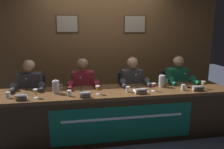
{
  "coord_description": "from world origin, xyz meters",
  "views": [
    {
      "loc": [
        -0.53,
        -3.09,
        1.69
      ],
      "look_at": [
        0.0,
        0.0,
        1.0
      ],
      "focal_mm": 33.83,
      "sensor_mm": 36.0,
      "label": 1
    }
  ],
  "objects": [
    {
      "name": "chair_far_right",
      "position": [
        1.28,
        0.55,
        0.43
      ],
      "size": [
        0.44,
        0.45,
        0.89
      ],
      "color": "black",
      "rests_on": "ground_plane"
    },
    {
      "name": "microphone_center_left",
      "position": [
        -0.47,
        -0.0,
        0.83
      ],
      "size": [
        0.06,
        0.17,
        0.22
      ],
      "color": "black",
      "rests_on": "conference_table"
    },
    {
      "name": "wall_back_panelled",
      "position": [
        0.0,
        1.26,
        1.3
      ],
      "size": [
        4.92,
        0.14,
        2.6
      ],
      "color": "brown",
      "rests_on": "ground_plane"
    },
    {
      "name": "chair_center_right",
      "position": [
        0.43,
        0.55,
        0.43
      ],
      "size": [
        0.44,
        0.45,
        0.89
      ],
      "color": "black",
      "rests_on": "ground_plane"
    },
    {
      "name": "water_cup_far_right",
      "position": [
        1.1,
        -0.16,
        0.79
      ],
      "size": [
        0.06,
        0.06,
        0.08
      ],
      "color": "silver",
      "rests_on": "conference_table"
    },
    {
      "name": "juice_glass_far_left",
      "position": [
        -1.1,
        -0.18,
        0.84
      ],
      "size": [
        0.06,
        0.06,
        0.12
      ],
      "color": "white",
      "rests_on": "conference_table"
    },
    {
      "name": "water_cup_center_right",
      "position": [
        0.22,
        -0.13,
        0.79
      ],
      "size": [
        0.06,
        0.06,
        0.08
      ],
      "color": "silver",
      "rests_on": "conference_table"
    },
    {
      "name": "panelist_center_right",
      "position": [
        0.43,
        0.35,
        0.7
      ],
      "size": [
        0.51,
        0.48,
        1.21
      ],
      "color": "black",
      "rests_on": "ground_plane"
    },
    {
      "name": "juice_glass_far_right",
      "position": [
        1.43,
        -0.16,
        0.84
      ],
      "size": [
        0.06,
        0.06,
        0.12
      ],
      "color": "white",
      "rests_on": "conference_table"
    },
    {
      "name": "microphone_far_left",
      "position": [
        -1.27,
        0.02,
        0.83
      ],
      "size": [
        0.06,
        0.17,
        0.22
      ],
      "color": "black",
      "rests_on": "conference_table"
    },
    {
      "name": "conference_table",
      "position": [
        0.0,
        -0.11,
        0.52
      ],
      "size": [
        3.72,
        0.73,
        0.75
      ],
      "color": "brown",
      "rests_on": "ground_plane"
    },
    {
      "name": "nameplate_far_left",
      "position": [
        -1.27,
        -0.25,
        0.79
      ],
      "size": [
        0.15,
        0.06,
        0.08
      ],
      "color": "white",
      "rests_on": "conference_table"
    },
    {
      "name": "nameplate_far_right",
      "position": [
        1.3,
        -0.25,
        0.79
      ],
      "size": [
        0.18,
        0.06,
        0.08
      ],
      "color": "white",
      "rests_on": "conference_table"
    },
    {
      "name": "panelist_far_left",
      "position": [
        -1.28,
        0.35,
        0.7
      ],
      "size": [
        0.51,
        0.48,
        1.21
      ],
      "color": "black",
      "rests_on": "ground_plane"
    },
    {
      "name": "nameplate_center_right",
      "position": [
        0.39,
        -0.25,
        0.79
      ],
      "size": [
        0.17,
        0.06,
        0.08
      ],
      "color": "white",
      "rests_on": "conference_table"
    },
    {
      "name": "water_cup_center_left",
      "position": [
        -0.64,
        -0.18,
        0.79
      ],
      "size": [
        0.06,
        0.06,
        0.08
      ],
      "color": "silver",
      "rests_on": "conference_table"
    },
    {
      "name": "water_pitcher_left_side",
      "position": [
        -0.84,
        -0.01,
        0.85
      ],
      "size": [
        0.15,
        0.1,
        0.21
      ],
      "color": "silver",
      "rests_on": "conference_table"
    },
    {
      "name": "chair_center_left",
      "position": [
        -0.43,
        0.55,
        0.43
      ],
      "size": [
        0.44,
        0.45,
        0.89
      ],
      "color": "black",
      "rests_on": "ground_plane"
    },
    {
      "name": "chair_far_left",
      "position": [
        -1.28,
        0.55,
        0.43
      ],
      "size": [
        0.44,
        0.45,
        0.89
      ],
      "color": "black",
      "rests_on": "ground_plane"
    },
    {
      "name": "ground_plane",
      "position": [
        0.0,
        0.0,
        0.0
      ],
      "size": [
        12.0,
        12.0,
        0.0
      ],
      "primitive_type": "plane",
      "color": "#383D4C"
    },
    {
      "name": "microphone_center_right",
      "position": [
        0.42,
        0.03,
        0.83
      ],
      "size": [
        0.06,
        0.17,
        0.22
      ],
      "color": "black",
      "rests_on": "conference_table"
    },
    {
      "name": "water_cup_far_left",
      "position": [
        -1.47,
        -0.12,
        0.79
      ],
      "size": [
        0.06,
        0.06,
        0.08
      ],
      "color": "silver",
      "rests_on": "conference_table"
    },
    {
      "name": "juice_glass_center_right",
      "position": [
        0.62,
        -0.15,
        0.84
      ],
      "size": [
        0.06,
        0.06,
        0.12
      ],
      "color": "white",
      "rests_on": "conference_table"
    },
    {
      "name": "document_stack_center_right",
      "position": [
        0.43,
        -0.12,
        0.76
      ],
      "size": [
        0.22,
        0.16,
        0.01
      ],
      "color": "white",
      "rests_on": "conference_table"
    },
    {
      "name": "panelist_center_left",
      "position": [
        -0.43,
        0.35,
        0.7
      ],
      "size": [
        0.51,
        0.48,
        1.21
      ],
      "color": "black",
      "rests_on": "ground_plane"
    },
    {
      "name": "water_pitcher_right_side",
      "position": [
        0.84,
        0.06,
        0.85
      ],
      "size": [
        0.15,
        0.1,
        0.21
      ],
      "color": "silver",
      "rests_on": "conference_table"
    },
    {
      "name": "microphone_far_right",
      "position": [
        1.24,
        -0.03,
        0.83
      ],
      "size": [
        0.06,
        0.17,
        0.22
      ],
      "color": "black",
      "rests_on": "conference_table"
    },
    {
      "name": "nameplate_center_left",
      "position": [
        -0.42,
        -0.28,
        0.79
      ],
      "size": [
        0.15,
        0.06,
        0.08
      ],
      "color": "white",
      "rests_on": "conference_table"
    },
    {
      "name": "panelist_far_right",
      "position": [
        1.28,
        0.35,
        0.7
      ],
      "size": [
        0.51,
        0.48,
        1.21
      ],
      "color": "black",
      "rests_on": "ground_plane"
    },
    {
      "name": "juice_glass_center_left",
      "position": [
        -0.24,
        -0.16,
        0.84
      ],
      "size": [
        0.06,
        0.06,
        0.12
      ],
      "color": "white",
      "rests_on": "conference_table"
    }
  ]
}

